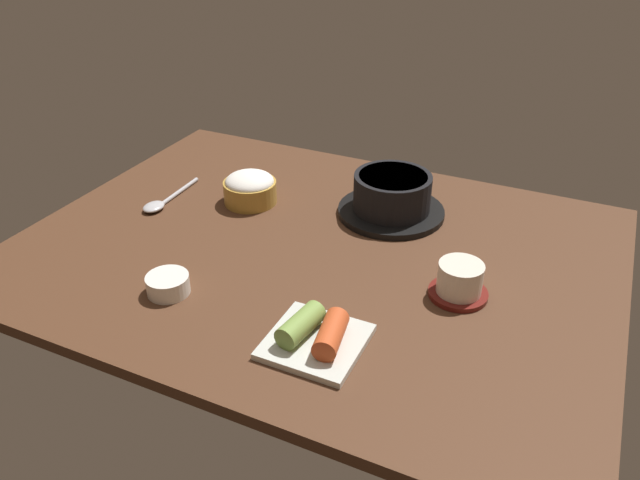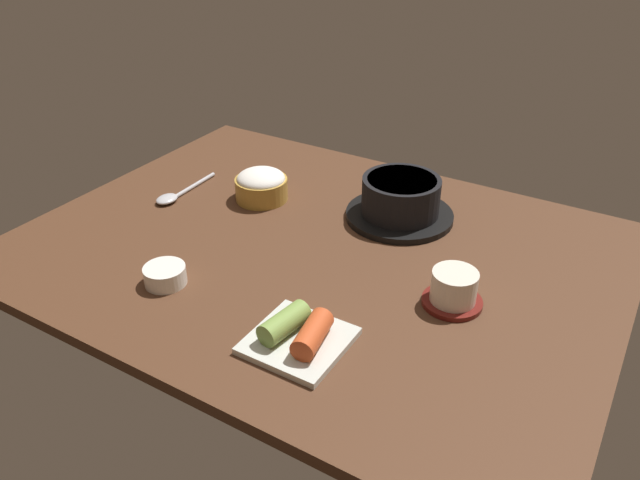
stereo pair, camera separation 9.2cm
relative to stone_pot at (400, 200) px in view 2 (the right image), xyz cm
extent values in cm
cube|color=#4C2D1C|center=(-7.93, -16.73, -4.78)|extent=(100.00, 76.00, 2.00)
cylinder|color=black|center=(0.00, 0.00, -3.19)|extent=(19.93, 19.93, 1.19)
cylinder|color=black|center=(0.00, 0.00, 0.81)|extent=(14.32, 14.32, 6.81)
cylinder|color=#D15619|center=(0.00, 0.00, 3.92)|extent=(12.60, 12.60, 0.60)
cylinder|color=#B78C38|center=(-26.42, -6.94, -1.62)|extent=(10.24, 10.24, 4.33)
ellipsoid|color=white|center=(-26.42, -6.94, 0.55)|extent=(9.42, 9.42, 3.58)
cylinder|color=maroon|center=(18.00, -20.12, -3.38)|extent=(9.08, 9.08, 0.80)
cylinder|color=silver|center=(18.00, -20.12, -0.57)|extent=(6.85, 6.85, 4.82)
cylinder|color=#C6D18C|center=(18.00, -20.12, 1.54)|extent=(5.82, 5.82, 0.40)
cube|color=silver|center=(3.25, -39.64, -3.28)|extent=(12.90, 12.90, 1.00)
cylinder|color=#7A9E47|center=(1.00, -39.64, -1.11)|extent=(4.44, 8.14, 3.36)
cylinder|color=#C64C23|center=(5.51, -39.64, -1.11)|extent=(4.63, 8.20, 3.36)
cylinder|color=white|center=(-22.46, -38.22, -2.30)|extent=(6.61, 6.61, 2.96)
cylinder|color=#386B2D|center=(-22.46, -38.22, -1.12)|extent=(5.42, 5.42, 0.50)
cylinder|color=#B7B7BC|center=(-41.19, -10.65, -3.38)|extent=(1.19, 14.11, 0.80)
ellipsoid|color=#B7B7BC|center=(-41.39, -17.69, -3.06)|extent=(3.60, 4.68, 1.26)
camera|label=1|loc=(31.75, -98.86, 52.69)|focal=34.99mm
camera|label=2|loc=(39.85, -94.53, 52.69)|focal=34.99mm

